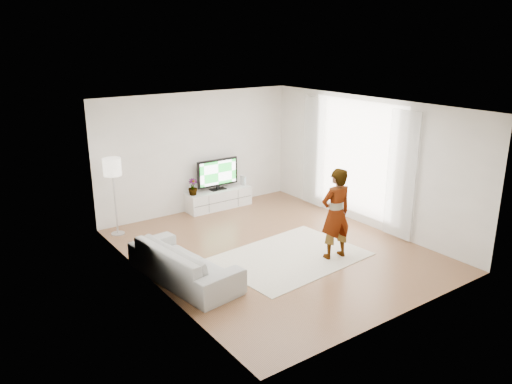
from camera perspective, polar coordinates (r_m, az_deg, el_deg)
floor at (r=9.83m, az=2.09°, el=-6.60°), size 6.00×6.00×0.00m
ceiling at (r=9.07m, az=2.29°, el=9.79°), size 6.00×6.00×0.00m
wall_left at (r=8.14m, az=-11.93°, el=-1.59°), size 0.02×6.00×2.80m
wall_right at (r=11.01m, az=12.59°, el=3.32°), size 0.02×6.00×2.80m
wall_back at (r=11.80m, az=-6.74°, el=4.55°), size 5.00×0.02×2.80m
wall_front at (r=7.33m, az=16.62°, el=-4.09°), size 5.00×0.02×2.80m
window at (r=11.18m, az=11.40°, el=3.87°), size 0.01×2.60×2.50m
curtain_near at (r=10.32m, az=16.28°, el=1.83°), size 0.04×0.70×2.60m
curtain_far at (r=12.05m, az=6.63°, el=4.58°), size 0.04×0.70×2.60m
media_console at (r=12.11m, az=-4.27°, el=-0.79°), size 1.64×0.47×0.46m
television at (r=11.95m, az=-4.41°, el=2.15°), size 1.08×0.21×0.75m
game_console at (r=12.38m, az=-1.47°, el=1.34°), size 0.08×0.18×0.24m
potted_plant at (r=11.66m, az=-7.24°, el=0.58°), size 0.25×0.25×0.39m
rug at (r=9.53m, az=3.96°, el=-7.39°), size 2.84×2.15×0.01m
player at (r=9.29m, az=9.10°, el=-2.46°), size 0.68×0.49×1.73m
sofa at (r=8.64m, az=-8.23°, el=-7.93°), size 1.17×2.34×0.66m
floor_lamp at (r=10.55m, az=-16.10°, el=2.38°), size 0.36×0.36×1.64m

